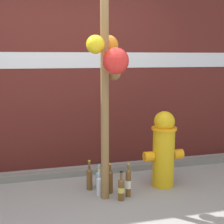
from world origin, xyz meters
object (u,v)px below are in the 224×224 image
(bottle_2, at_px, (99,185))
(bottle_4, at_px, (89,178))
(bottle_1, at_px, (99,178))
(bottle_5, at_px, (121,189))
(bottle_3, at_px, (110,181))
(memorial_post, at_px, (108,33))
(fire_hydrant, at_px, (164,149))
(bottle_0, at_px, (128,183))

(bottle_2, relative_size, bottle_4, 0.93)
(bottle_1, height_order, bottle_5, bottle_5)
(bottle_2, bearing_deg, bottle_3, 20.16)
(memorial_post, bearing_deg, fire_hydrant, 15.38)
(bottle_1, xyz_separation_m, bottle_4, (-0.12, -0.02, 0.02))
(fire_hydrant, relative_size, bottle_4, 2.58)
(fire_hydrant, distance_m, bottle_5, 0.73)
(bottle_4, bearing_deg, bottle_0, -38.53)
(bottle_0, bearing_deg, bottle_3, 138.79)
(bottle_0, bearing_deg, fire_hydrant, 20.52)
(fire_hydrant, height_order, bottle_0, fire_hydrant)
(memorial_post, relative_size, bottle_0, 8.01)
(fire_hydrant, relative_size, bottle_0, 2.38)
(memorial_post, relative_size, bottle_1, 9.69)
(bottle_3, height_order, bottle_4, bottle_4)
(bottle_0, height_order, bottle_2, bottle_0)
(bottle_5, bearing_deg, bottle_0, 36.37)
(bottle_0, bearing_deg, memorial_post, -176.22)
(bottle_2, height_order, bottle_5, bottle_2)
(bottle_1, relative_size, bottle_5, 0.97)
(bottle_5, bearing_deg, bottle_2, 137.96)
(memorial_post, height_order, bottle_1, memorial_post)
(bottle_0, xyz_separation_m, bottle_3, (-0.17, 0.15, -0.01))
(fire_hydrant, bearing_deg, bottle_4, 172.59)
(memorial_post, xyz_separation_m, bottle_1, (-0.02, 0.33, -1.65))
(fire_hydrant, distance_m, bottle_4, 0.94)
(bottle_0, distance_m, bottle_5, 0.13)
(bottle_4, bearing_deg, bottle_3, -36.13)
(bottle_3, bearing_deg, bottle_2, -159.84)
(bottle_1, bearing_deg, memorial_post, -86.25)
(bottle_0, distance_m, bottle_4, 0.48)
(memorial_post, xyz_separation_m, bottle_5, (0.13, -0.06, -1.63))
(bottle_0, relative_size, bottle_2, 1.16)
(bottle_0, relative_size, bottle_1, 1.21)
(memorial_post, height_order, bottle_2, memorial_post)
(memorial_post, distance_m, bottle_1, 1.68)
(memorial_post, height_order, fire_hydrant, memorial_post)
(bottle_4, bearing_deg, fire_hydrant, -7.41)
(fire_hydrant, bearing_deg, memorial_post, -164.62)
(bottle_1, distance_m, bottle_4, 0.12)
(bottle_0, xyz_separation_m, bottle_4, (-0.38, 0.30, -0.02))
(fire_hydrant, xyz_separation_m, bottle_4, (-0.87, 0.11, -0.32))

